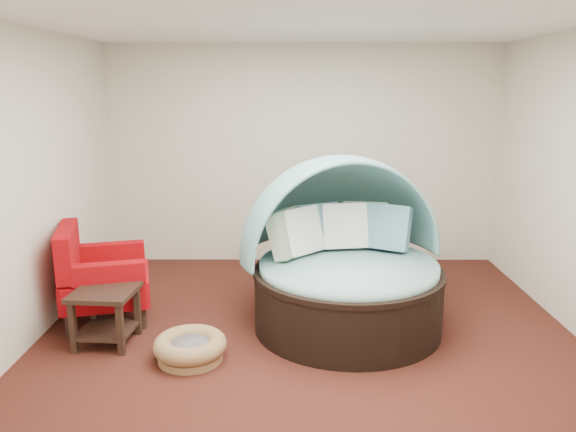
{
  "coord_description": "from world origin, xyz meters",
  "views": [
    {
      "loc": [
        -0.17,
        -4.73,
        2.28
      ],
      "look_at": [
        -0.19,
        0.6,
        1.04
      ],
      "focal_mm": 35.0,
      "sensor_mm": 36.0,
      "label": 1
    }
  ],
  "objects_px": {
    "side_table": "(106,309)",
    "pet_basket": "(190,347)",
    "canopy_daybed": "(344,248)",
    "red_armchair": "(99,276)"
  },
  "relations": [
    {
      "from": "side_table",
      "to": "pet_basket",
      "type": "bearing_deg",
      "value": -21.46
    },
    {
      "from": "pet_basket",
      "to": "canopy_daybed",
      "type": "bearing_deg",
      "value": 29.57
    },
    {
      "from": "canopy_daybed",
      "to": "pet_basket",
      "type": "xyz_separation_m",
      "value": [
        -1.37,
        -0.78,
        -0.65
      ]
    },
    {
      "from": "canopy_daybed",
      "to": "red_armchair",
      "type": "height_order",
      "value": "canopy_daybed"
    },
    {
      "from": "side_table",
      "to": "canopy_daybed",
      "type": "bearing_deg",
      "value": 11.91
    },
    {
      "from": "canopy_daybed",
      "to": "red_armchair",
      "type": "distance_m",
      "value": 2.43
    },
    {
      "from": "pet_basket",
      "to": "red_armchair",
      "type": "distance_m",
      "value": 1.39
    },
    {
      "from": "red_armchair",
      "to": "side_table",
      "type": "xyz_separation_m",
      "value": [
        0.23,
        -0.55,
        -0.12
      ]
    },
    {
      "from": "red_armchair",
      "to": "side_table",
      "type": "bearing_deg",
      "value": -81.94
    },
    {
      "from": "canopy_daybed",
      "to": "side_table",
      "type": "relative_size",
      "value": 4.0
    }
  ]
}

